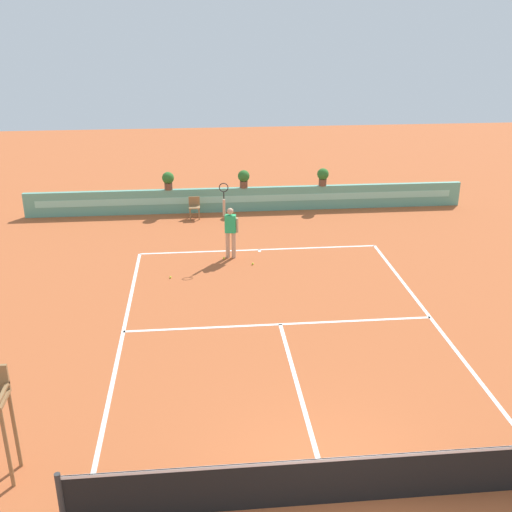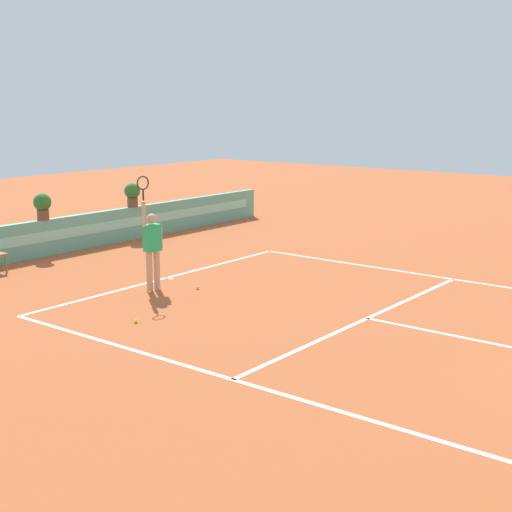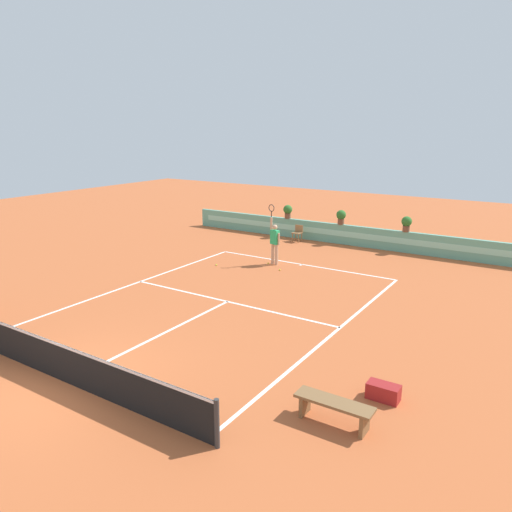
# 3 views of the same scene
# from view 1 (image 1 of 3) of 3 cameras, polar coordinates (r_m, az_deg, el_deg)

# --- Properties ---
(ground_plane) EXTENTS (60.00, 60.00, 0.00)m
(ground_plane) POSITION_cam_1_polar(r_m,az_deg,el_deg) (16.08, 2.45, -7.02)
(ground_plane) COLOR #B2562D
(court_lines) EXTENTS (8.32, 11.94, 0.01)m
(court_lines) POSITION_cam_1_polar(r_m,az_deg,el_deg) (16.71, 2.11, -5.83)
(court_lines) COLOR white
(court_lines) RESTS_ON ground
(net) EXTENTS (8.92, 0.10, 1.00)m
(net) POSITION_cam_1_polar(r_m,az_deg,el_deg) (10.94, 7.06, -19.84)
(net) COLOR #333333
(net) RESTS_ON ground
(back_wall_barrier) EXTENTS (18.00, 0.21, 1.00)m
(back_wall_barrier) POSITION_cam_1_polar(r_m,az_deg,el_deg) (25.47, -0.74, 5.29)
(back_wall_barrier) COLOR #60A88E
(back_wall_barrier) RESTS_ON ground
(ball_kid_chair) EXTENTS (0.44, 0.44, 0.85)m
(ball_kid_chair) POSITION_cam_1_polar(r_m,az_deg,el_deg) (24.69, -5.73, 4.59)
(ball_kid_chair) COLOR olive
(ball_kid_chair) RESTS_ON ground
(tennis_player) EXTENTS (0.61, 0.28, 2.58)m
(tennis_player) POSITION_cam_1_polar(r_m,az_deg,el_deg) (20.38, -2.40, 2.61)
(tennis_player) COLOR tan
(tennis_player) RESTS_ON ground
(tennis_ball_near_baseline) EXTENTS (0.07, 0.07, 0.07)m
(tennis_ball_near_baseline) POSITION_cam_1_polar(r_m,az_deg,el_deg) (20.12, -0.30, -0.73)
(tennis_ball_near_baseline) COLOR #CCE033
(tennis_ball_near_baseline) RESTS_ON ground
(tennis_ball_mid_court) EXTENTS (0.07, 0.07, 0.07)m
(tennis_ball_mid_court) POSITION_cam_1_polar(r_m,az_deg,el_deg) (19.31, -7.94, -1.96)
(tennis_ball_mid_court) COLOR #CCE033
(tennis_ball_mid_court) RESTS_ON ground
(tennis_ball_by_sideline) EXTENTS (0.07, 0.07, 0.07)m
(tennis_ball_by_sideline) POSITION_cam_1_polar(r_m,az_deg,el_deg) (20.61, -3.00, -0.19)
(tennis_ball_by_sideline) COLOR #CCE033
(tennis_ball_by_sideline) RESTS_ON ground
(potted_plant_right) EXTENTS (0.48, 0.48, 0.72)m
(potted_plant_right) POSITION_cam_1_polar(r_m,az_deg,el_deg) (25.66, 6.22, 7.41)
(potted_plant_right) COLOR brown
(potted_plant_right) RESTS_ON back_wall_barrier
(potted_plant_centre) EXTENTS (0.48, 0.48, 0.72)m
(potted_plant_centre) POSITION_cam_1_polar(r_m,az_deg,el_deg) (25.21, -1.15, 7.27)
(potted_plant_centre) COLOR brown
(potted_plant_centre) RESTS_ON back_wall_barrier
(potted_plant_left) EXTENTS (0.48, 0.48, 0.72)m
(potted_plant_left) POSITION_cam_1_polar(r_m,az_deg,el_deg) (25.17, -8.15, 7.03)
(potted_plant_left) COLOR brown
(potted_plant_left) RESTS_ON back_wall_barrier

